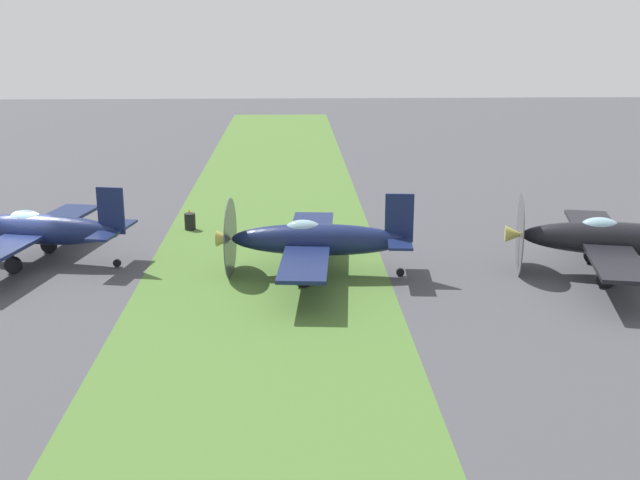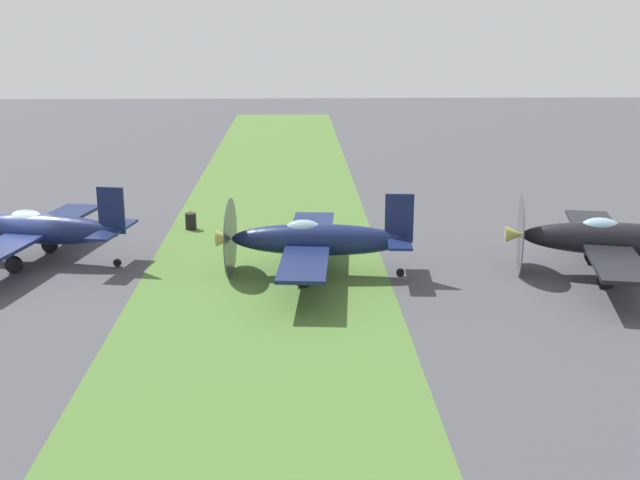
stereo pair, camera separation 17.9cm
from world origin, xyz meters
The scene contains 7 objects.
ground_plane centered at (0.00, 0.00, 0.00)m, with size 160.00×160.00×0.00m, color #424247.
grass_verge centered at (0.00, -11.27, 0.00)m, with size 120.00×11.00×0.01m, color #476B2D.
airplane_lead centered at (0.85, -0.58, 1.65)m, with size 11.13×8.88×3.94m.
airplane_wingman centered at (-1.45, -13.48, 1.65)m, with size 11.09×8.78×3.94m.
airplane_trail centered at (-2.04, -26.62, 1.73)m, with size 11.66×9.32×4.13m.
fuel_drum centered at (6.73, -6.92, 0.45)m, with size 0.60×0.60×0.90m, color black.
runway_marker_cone centered at (9.65, -6.52, 0.22)m, with size 0.36×0.36×0.44m, color orange.
Camera 2 is at (-35.05, -12.63, 11.12)m, focal length 44.16 mm.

